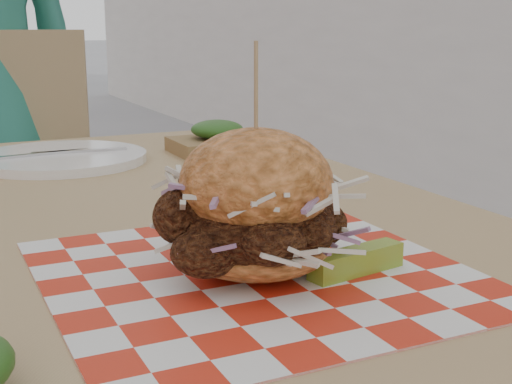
% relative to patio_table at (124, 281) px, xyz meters
% --- Properties ---
extents(patio_table, '(0.80, 1.20, 0.75)m').
position_rel_patio_table_xyz_m(patio_table, '(0.00, 0.00, 0.00)').
color(patio_table, tan).
rests_on(patio_table, ground).
extents(patio_chair, '(0.52, 0.53, 0.95)m').
position_rel_patio_table_xyz_m(patio_chair, '(0.03, 1.04, -0.12)').
color(patio_chair, tan).
rests_on(patio_chair, ground).
extents(paper_liner, '(0.36, 0.36, 0.00)m').
position_rel_patio_table_xyz_m(paper_liner, '(0.06, -0.24, 0.08)').
color(paper_liner, red).
rests_on(paper_liner, patio_table).
extents(sandwich, '(0.18, 0.18, 0.20)m').
position_rel_patio_table_xyz_m(sandwich, '(0.06, -0.24, 0.14)').
color(sandwich, orange).
rests_on(sandwich, paper_liner).
extents(pickle_spear, '(0.10, 0.04, 0.02)m').
position_rel_patio_table_xyz_m(pickle_spear, '(0.14, -0.28, 0.09)').
color(pickle_spear, olive).
rests_on(pickle_spear, paper_liner).
extents(place_setting, '(0.27, 0.27, 0.02)m').
position_rel_patio_table_xyz_m(place_setting, '(0.00, 0.36, 0.09)').
color(place_setting, white).
rests_on(place_setting, patio_table).
extents(kraft_tray, '(0.15, 0.12, 0.06)m').
position_rel_patio_table_xyz_m(kraft_tray, '(0.26, 0.34, 0.10)').
color(kraft_tray, olive).
rests_on(kraft_tray, patio_table).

